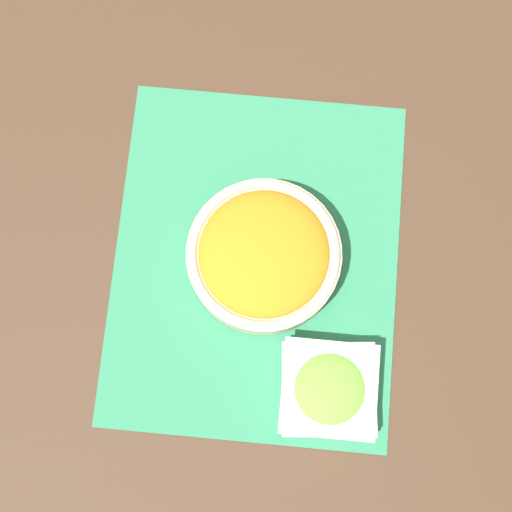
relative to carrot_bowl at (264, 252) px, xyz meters
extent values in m
plane|color=#422D1E|center=(0.00, -0.01, -0.04)|extent=(3.00, 3.00, 0.00)
cube|color=#2D7A51|center=(0.00, -0.01, -0.04)|extent=(0.46, 0.37, 0.00)
cylinder|color=beige|center=(0.00, 0.00, -0.01)|extent=(0.19, 0.19, 0.05)
torus|color=beige|center=(0.00, 0.00, 0.01)|extent=(0.19, 0.19, 0.01)
ellipsoid|color=orange|center=(0.00, 0.00, 0.01)|extent=(0.16, 0.16, 0.04)
cube|color=white|center=(0.16, 0.09, -0.02)|extent=(0.12, 0.12, 0.04)
cube|color=white|center=(0.16, 0.09, 0.00)|extent=(0.12, 0.12, 0.00)
ellipsoid|color=#6BAD38|center=(0.16, 0.09, 0.00)|extent=(0.09, 0.09, 0.03)
camera|label=1|loc=(0.18, 0.01, 0.88)|focal=50.00mm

